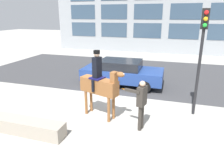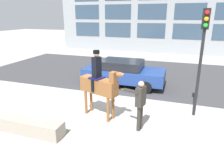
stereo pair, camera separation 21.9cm
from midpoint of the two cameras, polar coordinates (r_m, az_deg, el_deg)
name	(u,v)px [view 2 (the right image)]	position (r m, az deg, el deg)	size (l,w,h in m)	color
ground_plane	(111,99)	(9.64, 0.47, -6.77)	(80.00, 80.00, 0.00)	#9E9B93
road_surface	(133,73)	(13.98, 6.48, 0.67)	(20.43, 8.50, 0.01)	#38383A
mounted_horse_lead	(99,84)	(7.57, -2.80, -2.55)	(1.92, 0.91, 2.62)	brown
pedestrian_bystander	(140,102)	(6.85, 8.92, -7.56)	(0.90, 0.44, 1.78)	#332D28
street_car_near_lane	(124,72)	(11.31, 3.88, 0.82)	(4.49, 1.98, 1.43)	navy
traffic_light	(202,47)	(8.04, 25.12, 7.21)	(0.24, 0.29, 4.08)	black
planter_ledge	(27,125)	(7.54, -22.40, -13.17)	(2.68, 0.56, 0.49)	#9E9384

